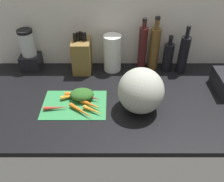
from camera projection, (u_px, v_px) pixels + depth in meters
The scene contains 19 objects.
ground_plane at pixel (125, 99), 140.07cm from camera, with size 170.00×80.00×3.00cm, color black.
wall_back at pixel (125, 21), 151.20cm from camera, with size 170.00×3.00×60.00cm, color silver.
cutting_board at pixel (75, 104), 133.35cm from camera, with size 34.99×24.56×0.80cm, color #338C4C.
carrot_0 at pixel (89, 97), 135.54cm from camera, with size 3.07×3.07×14.90cm, color #B2264C.
carrot_1 at pixel (92, 105), 130.54cm from camera, with size 2.51×2.51×13.00cm, color orange.
carrot_2 at pixel (83, 111), 126.56cm from camera, with size 2.31×2.31×16.97cm, color orange.
carrot_3 at pixel (72, 96), 136.33cm from camera, with size 2.41×2.41×10.94cm, color orange.
carrot_4 at pixel (76, 94), 137.41cm from camera, with size 3.04×3.04×11.63cm, color orange.
carrot_5 at pixel (57, 108), 129.03cm from camera, with size 2.01×2.01×13.28cm, color red.
carrot_6 at pixel (94, 110), 127.10cm from camera, with size 2.29×2.29×11.99cm, color orange.
carrot_greens_pile at pixel (83, 94), 135.04cm from camera, with size 13.34×10.26×5.64cm, color #2D6023.
winter_squash at pixel (142, 91), 123.80cm from camera, with size 23.90×23.83×24.17cm, color #B2B7A8.
knife_block at pixel (83, 55), 155.22cm from camera, with size 11.50×16.06×26.94cm.
blender_appliance at pixel (30, 52), 157.11cm from camera, with size 12.53×12.53×27.10cm.
paper_towel_roll at pixel (113, 53), 155.09cm from camera, with size 11.35×11.35×24.18cm, color white.
bottle_0 at pixel (143, 48), 153.65cm from camera, with size 5.46×5.46×34.86cm.
bottle_1 at pixel (155, 48), 155.39cm from camera, with size 6.70×6.70×35.17cm.
bottle_2 at pixel (169, 57), 155.98cm from camera, with size 6.54×6.54×24.37cm.
bottle_3 at pixel (184, 54), 152.12cm from camera, with size 6.19×6.19×31.75cm.
Camera 1 is at (-7.13, -107.99, 87.86)cm, focal length 38.71 mm.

